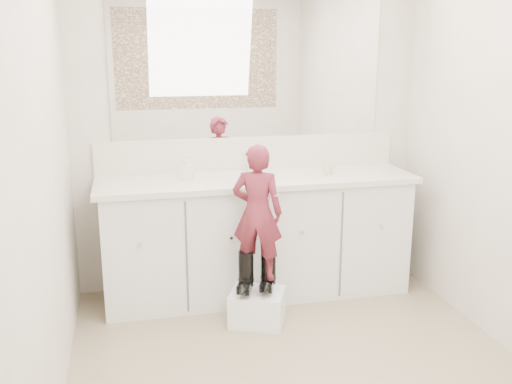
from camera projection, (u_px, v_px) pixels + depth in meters
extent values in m
plane|color=#7E7152|center=(308.00, 382.00, 3.14)|extent=(3.00, 3.00, 0.00)
plane|color=#C1B3A5|center=(249.00, 129.00, 4.27)|extent=(2.60, 0.00, 2.60)
plane|color=#C1B3A5|center=(503.00, 290.00, 1.43)|extent=(2.60, 0.00, 2.60)
plane|color=#C1B3A5|center=(38.00, 183.00, 2.57)|extent=(0.00, 3.00, 3.00)
cube|color=silver|center=(257.00, 239.00, 4.20)|extent=(2.20, 0.55, 0.85)
cube|color=beige|center=(258.00, 180.00, 4.07)|extent=(2.28, 0.58, 0.04)
cube|color=beige|center=(249.00, 153.00, 4.30)|extent=(2.28, 0.03, 0.25)
cube|color=white|center=(249.00, 69.00, 4.15)|extent=(2.00, 0.02, 1.00)
cylinder|color=silver|center=(253.00, 166.00, 4.21)|extent=(0.08, 0.08, 0.10)
imported|color=beige|center=(328.00, 169.00, 4.15)|extent=(0.11, 0.11, 0.08)
imported|color=silver|center=(187.00, 167.00, 3.99)|extent=(0.10, 0.10, 0.17)
cube|color=white|center=(257.00, 307.00, 3.80)|extent=(0.43, 0.40, 0.22)
imported|color=#AA3446|center=(257.00, 213.00, 3.64)|extent=(0.38, 0.32, 0.89)
cylinder|color=#F35EB7|center=(269.00, 198.00, 3.59)|extent=(0.13, 0.06, 0.06)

